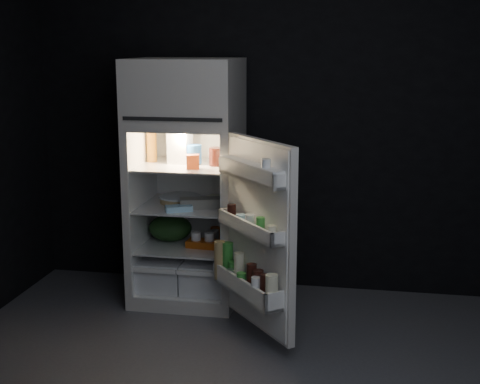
% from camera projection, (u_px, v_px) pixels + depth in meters
% --- Properties ---
extents(wall_back, '(4.00, 0.00, 2.70)m').
position_uv_depth(wall_back, '(291.00, 115.00, 5.04)').
color(wall_back, black).
rests_on(wall_back, ground).
extents(wall_front, '(4.00, 0.00, 2.70)m').
position_uv_depth(wall_front, '(155.00, 248.00, 1.78)').
color(wall_front, black).
rests_on(wall_front, ground).
extents(refrigerator, '(0.76, 0.71, 1.78)m').
position_uv_depth(refrigerator, '(188.00, 173.00, 4.89)').
color(refrigerator, silver).
rests_on(refrigerator, ground).
extents(fridge_door, '(0.60, 0.68, 1.22)m').
position_uv_depth(fridge_door, '(255.00, 240.00, 4.20)').
color(fridge_door, silver).
rests_on(fridge_door, ground).
extents(milk_jug, '(0.16, 0.16, 0.24)m').
position_uv_depth(milk_jug, '(180.00, 147.00, 4.86)').
color(milk_jug, white).
rests_on(milk_jug, refrigerator).
extents(mayo_jar, '(0.15, 0.15, 0.14)m').
position_uv_depth(mayo_jar, '(193.00, 155.00, 4.83)').
color(mayo_jar, '#1F57A9').
rests_on(mayo_jar, refrigerator).
extents(jam_jar, '(0.15, 0.15, 0.13)m').
position_uv_depth(jam_jar, '(217.00, 157.00, 4.77)').
color(jam_jar, black).
rests_on(jam_jar, refrigerator).
extents(amber_bottle, '(0.07, 0.07, 0.22)m').
position_uv_depth(amber_bottle, '(152.00, 147.00, 4.92)').
color(amber_bottle, orange).
rests_on(amber_bottle, refrigerator).
extents(small_carton, '(0.10, 0.09, 0.10)m').
position_uv_depth(small_carton, '(193.00, 162.00, 4.65)').
color(small_carton, '#D44A19').
rests_on(small_carton, refrigerator).
extents(egg_carton, '(0.33, 0.20, 0.07)m').
position_uv_depth(egg_carton, '(202.00, 203.00, 4.80)').
color(egg_carton, gray).
rests_on(egg_carton, refrigerator).
extents(pie, '(0.36, 0.36, 0.04)m').
position_uv_depth(pie, '(180.00, 200.00, 4.96)').
color(pie, tan).
rests_on(pie, refrigerator).
extents(flat_package, '(0.21, 0.16, 0.04)m').
position_uv_depth(flat_package, '(179.00, 208.00, 4.70)').
color(flat_package, '#9CD2F2').
rests_on(flat_package, refrigerator).
extents(wrapped_pkg, '(0.13, 0.12, 0.05)m').
position_uv_depth(wrapped_pkg, '(216.00, 199.00, 4.98)').
color(wrapped_pkg, beige).
rests_on(wrapped_pkg, refrigerator).
extents(produce_bag, '(0.40, 0.37, 0.20)m').
position_uv_depth(produce_bag, '(170.00, 228.00, 5.03)').
color(produce_bag, '#193815').
rests_on(produce_bag, refrigerator).
extents(yogurt_tray, '(0.26, 0.15, 0.05)m').
position_uv_depth(yogurt_tray, '(204.00, 244.00, 4.88)').
color(yogurt_tray, '#A8460E').
rests_on(yogurt_tray, refrigerator).
extents(small_can_red, '(0.08, 0.08, 0.09)m').
position_uv_depth(small_can_red, '(215.00, 233.00, 5.09)').
color(small_can_red, '#A8460E').
rests_on(small_can_red, refrigerator).
extents(small_can_silver, '(0.07, 0.07, 0.09)m').
position_uv_depth(small_can_silver, '(215.00, 236.00, 5.01)').
color(small_can_silver, '#BAB9BE').
rests_on(small_can_silver, refrigerator).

